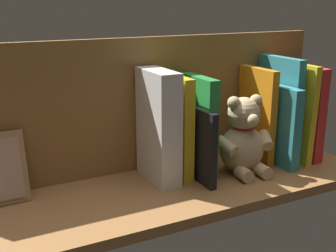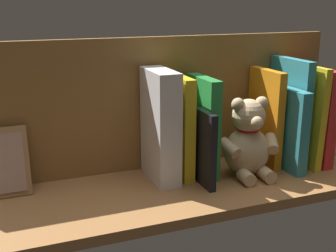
{
  "view_description": "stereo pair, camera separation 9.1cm",
  "coord_description": "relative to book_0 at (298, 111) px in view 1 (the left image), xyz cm",
  "views": [
    {
      "loc": [
        39.79,
        77.62,
        39.33
      ],
      "look_at": [
        0.0,
        0.0,
        13.75
      ],
      "focal_mm": 46.24,
      "sensor_mm": 36.0,
      "label": 1
    },
    {
      "loc": [
        31.5,
        81.34,
        39.33
      ],
      "look_at": [
        0.0,
        0.0,
        13.75
      ],
      "focal_mm": 46.24,
      "sensor_mm": 36.0,
      "label": 2
    }
  ],
  "objects": [
    {
      "name": "book_2",
      "position": [
        5.68,
        -1.04,
        1.12
      ],
      "size": [
        2.18,
        14.7,
        25.83
      ],
      "primitive_type": "cube",
      "color": "teal",
      "rests_on": "ground_plane"
    },
    {
      "name": "book_7",
      "position": [
        34.28,
        -2.3,
        -0.19
      ],
      "size": [
        2.57,
        12.18,
        23.2
      ],
      "primitive_type": "cube",
      "color": "yellow",
      "rests_on": "ground_plane"
    },
    {
      "name": "book_5",
      "position": [
        28.72,
        -1.79,
        -0.44
      ],
      "size": [
        2.73,
        13.19,
        22.71
      ],
      "primitive_type": "cube",
      "color": "green",
      "rests_on": "ground_plane"
    },
    {
      "name": "book_6",
      "position": [
        31.54,
        0.59,
        -3.43
      ],
      "size": [
        1.52,
        17.96,
        16.73
      ],
      "primitive_type": "cube",
      "color": "black",
      "rests_on": "ground_plane"
    },
    {
      "name": "shelf_back_panel",
      "position": [
        39.22,
        -9.54,
        3.83
      ],
      "size": [
        95.25,
        1.5,
        31.25
      ],
      "primitive_type": "cube",
      "color": "olive",
      "rests_on": "ground_plane"
    },
    {
      "name": "teddy_bear",
      "position": [
        19.71,
        3.8,
        -3.68
      ],
      "size": [
        14.94,
        12.25,
        18.45
      ],
      "rotation": [
        0.0,
        0.0,
        -0.07
      ],
      "color": "#D1B284",
      "rests_on": "ground_plane"
    },
    {
      "name": "book_4",
      "position": [
        11.86,
        -1.92,
        -0.09
      ],
      "size": [
        2.03,
        12.94,
        23.4
      ],
      "primitive_type": "cube",
      "color": "orange",
      "rests_on": "ground_plane"
    },
    {
      "name": "book_1",
      "position": [
        3.0,
        0.11,
        0.4
      ],
      "size": [
        2.5,
        17.0,
        24.44
      ],
      "primitive_type": "cube",
      "rotation": [
        0.0,
        -0.03,
        0.0
      ],
      "color": "yellow",
      "rests_on": "ground_plane"
    },
    {
      "name": "dictionary_thick_white",
      "position": [
        38.77,
        -1.58,
        0.68
      ],
      "size": [
        5.01,
        13.41,
        24.95
      ],
      "primitive_type": "cube",
      "color": "white",
      "rests_on": "ground_plane"
    },
    {
      "name": "book_3",
      "position": [
        8.81,
        0.63,
        -2.0
      ],
      "size": [
        2.69,
        18.04,
        19.59
      ],
      "primitive_type": "cube",
      "color": "teal",
      "rests_on": "ground_plane"
    },
    {
      "name": "ground_plane",
      "position": [
        39.22,
        3.1,
        -12.9
      ],
      "size": [
        95.25,
        29.78,
        2.2
      ],
      "primitive_type": "cube",
      "color": "#9E6B3D"
    },
    {
      "name": "book_0",
      "position": [
        0.0,
        0.0,
        0.0
      ],
      "size": [
        2.82,
        16.77,
        23.59
      ],
      "primitive_type": "cube",
      "color": "red",
      "rests_on": "ground_plane"
    }
  ]
}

